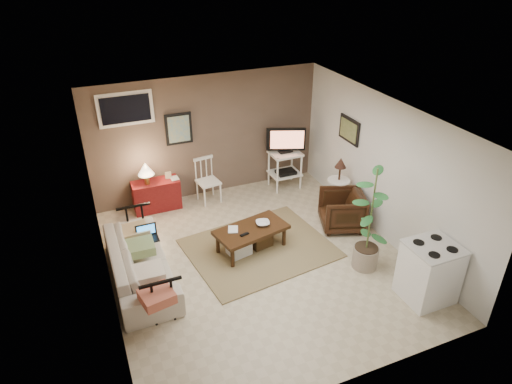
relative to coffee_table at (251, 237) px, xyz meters
name	(u,v)px	position (x,y,z in m)	size (l,w,h in m)	color
floor	(258,260)	(-0.01, -0.32, -0.25)	(5.00, 5.00, 0.00)	#C1B293
art_back	(179,129)	(-0.56, 2.16, 1.20)	(0.50, 0.03, 0.60)	black
art_right	(349,130)	(2.22, 0.73, 1.27)	(0.03, 0.60, 0.45)	black
window	(125,109)	(-1.46, 2.16, 1.70)	(0.96, 0.03, 0.60)	white
rug	(259,248)	(0.14, -0.03, -0.24)	(2.27, 1.81, 0.02)	olive
coffee_table	(251,237)	(0.00, 0.00, 0.00)	(1.27, 0.84, 0.44)	#371D0F
sofa	(139,257)	(-1.81, -0.05, 0.16)	(2.10, 0.61, 0.82)	beige
sofa_pillows	(145,260)	(-1.76, -0.29, 0.26)	(0.40, 2.00, 0.14)	beige
sofa_end_rails	(148,258)	(-1.69, -0.05, 0.11)	(0.56, 2.10, 0.71)	black
laptop	(147,234)	(-1.60, 0.31, 0.28)	(0.32, 0.23, 0.22)	black
red_console	(156,193)	(-1.16, 1.92, 0.10)	(0.87, 0.39, 1.01)	maroon
spindle_chair	(208,182)	(-0.15, 1.84, 0.17)	(0.45, 0.45, 0.88)	white
tv_stand	(285,157)	(1.48, 1.77, 0.44)	(0.74, 0.50, 1.29)	white
side_table	(339,179)	(1.96, 0.52, 0.44)	(0.41, 0.41, 1.11)	white
armchair	(342,209)	(1.74, 0.02, 0.12)	(0.72, 0.67, 0.74)	black
potted_plant	(371,216)	(1.48, -1.10, 0.68)	(0.44, 0.44, 1.75)	tan
stove	(429,272)	(1.88, -2.02, 0.20)	(0.69, 0.64, 0.90)	white
bowl	(263,219)	(0.22, 0.03, 0.28)	(0.23, 0.06, 0.23)	#371D0F
book_table	(228,224)	(-0.35, 0.10, 0.28)	(0.16, 0.02, 0.21)	#371D0F
book_console	(170,175)	(-0.85, 1.89, 0.43)	(0.15, 0.02, 0.20)	#371D0F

